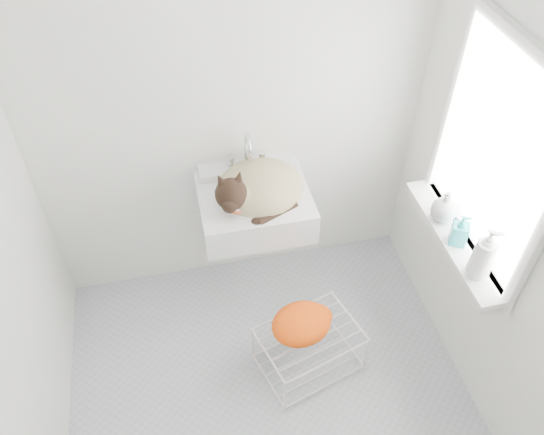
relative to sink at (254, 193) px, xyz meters
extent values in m
cube|color=#A9B0B7|center=(-0.07, -0.74, -0.85)|extent=(2.20, 2.00, 0.02)
cube|color=white|center=(-0.07, 0.26, 0.40)|extent=(2.20, 0.02, 2.50)
cube|color=white|center=(1.03, -0.74, 0.40)|extent=(0.02, 2.00, 2.50)
cube|color=white|center=(1.01, -0.54, 0.50)|extent=(0.01, 0.80, 1.00)
cube|color=white|center=(1.00, -0.54, 0.50)|extent=(0.04, 0.90, 1.10)
cube|color=white|center=(0.94, -0.54, -0.02)|extent=(0.16, 0.88, 0.04)
cube|color=white|center=(0.00, 0.00, 0.00)|extent=(0.61, 0.54, 0.25)
ellipsoid|color=tan|center=(0.03, -0.01, 0.03)|extent=(0.52, 0.47, 0.24)
sphere|color=black|center=(-0.15, -0.09, 0.14)|extent=(0.20, 0.20, 0.17)
torus|color=#DA4D26|center=(-0.13, -0.09, 0.09)|extent=(0.17, 0.17, 0.07)
cube|color=silver|center=(0.18, -0.62, -0.70)|extent=(0.61, 0.51, 0.32)
ellipsoid|color=orange|center=(0.14, -0.59, -0.50)|extent=(0.39, 0.31, 0.14)
imported|color=white|center=(0.93, -0.79, 0.00)|extent=(0.13, 0.13, 0.25)
imported|color=teal|center=(0.93, -0.58, 0.00)|extent=(0.11, 0.11, 0.18)
imported|color=silver|center=(0.93, -0.41, 0.00)|extent=(0.16, 0.16, 0.18)
camera|label=1|loc=(-0.38, -2.20, 2.02)|focal=35.96mm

